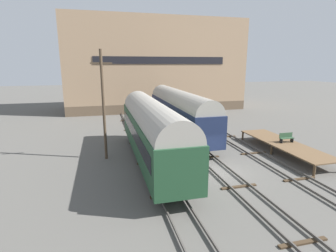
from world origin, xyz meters
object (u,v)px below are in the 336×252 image
(train_car_green, at_px, (152,129))
(train_car_navy, at_px, (179,110))
(utility_pole, at_px, (103,104))
(person_worker, at_px, (205,172))
(bench, at_px, (286,137))

(train_car_green, bearing_deg, train_car_navy, 59.65)
(train_car_navy, bearing_deg, train_car_green, -120.35)
(utility_pole, bearing_deg, person_worker, -48.02)
(train_car_green, distance_m, bench, 13.04)
(bench, bearing_deg, person_worker, -155.02)
(train_car_navy, xyz_separation_m, train_car_green, (-4.90, -8.36, 0.02))
(bench, bearing_deg, train_car_navy, 132.95)
(bench, relative_size, utility_pole, 0.15)
(train_car_green, bearing_deg, person_worker, -61.34)
(person_worker, relative_size, utility_pole, 0.17)
(train_car_navy, distance_m, person_worker, 13.71)
(utility_pole, bearing_deg, train_car_green, -30.47)
(train_car_navy, relative_size, bench, 13.30)
(person_worker, bearing_deg, bench, 24.98)
(train_car_green, xyz_separation_m, person_worker, (2.74, -5.02, -2.09))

